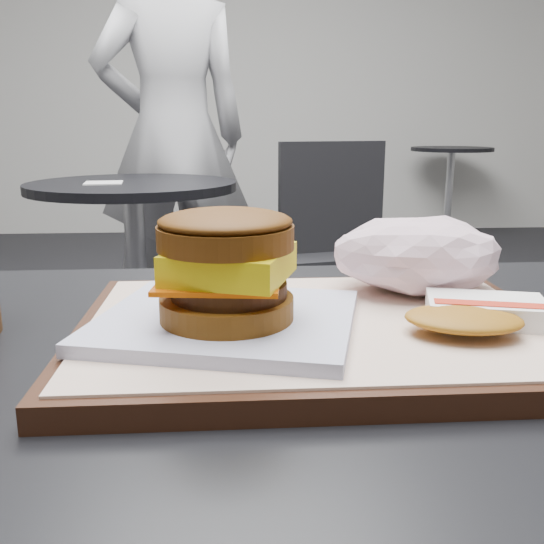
{
  "coord_description": "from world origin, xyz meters",
  "views": [
    {
      "loc": [
        -0.02,
        -0.43,
        0.94
      ],
      "look_at": [
        0.01,
        0.01,
        0.83
      ],
      "focal_mm": 40.0,
      "sensor_mm": 36.0,
      "label": 1
    }
  ],
  "objects_px": {
    "neighbor_table": "(135,240)",
    "breakfast_sandwich": "(227,280)",
    "hash_brown": "(476,314)",
    "crumpled_wrapper": "(417,254)",
    "serving_tray": "(317,331)",
    "neighbor_chair": "(298,243)",
    "patron": "(173,136)"
  },
  "relations": [
    {
      "from": "serving_tray",
      "to": "neighbor_table",
      "type": "bearing_deg",
      "value": 103.68
    },
    {
      "from": "breakfast_sandwich",
      "to": "patron",
      "type": "xyz_separation_m",
      "value": [
        -0.23,
        2.19,
        0.06
      ]
    },
    {
      "from": "crumpled_wrapper",
      "to": "patron",
      "type": "xyz_separation_m",
      "value": [
        -0.4,
        2.09,
        0.07
      ]
    },
    {
      "from": "hash_brown",
      "to": "neighbor_chair",
      "type": "distance_m",
      "value": 1.78
    },
    {
      "from": "serving_tray",
      "to": "breakfast_sandwich",
      "type": "bearing_deg",
      "value": -163.17
    },
    {
      "from": "breakfast_sandwich",
      "to": "neighbor_table",
      "type": "height_order",
      "value": "breakfast_sandwich"
    },
    {
      "from": "patron",
      "to": "neighbor_chair",
      "type": "bearing_deg",
      "value": 122.74
    },
    {
      "from": "serving_tray",
      "to": "neighbor_table",
      "type": "relative_size",
      "value": 0.51
    },
    {
      "from": "serving_tray",
      "to": "crumpled_wrapper",
      "type": "relative_size",
      "value": 2.44
    },
    {
      "from": "crumpled_wrapper",
      "to": "neighbor_table",
      "type": "relative_size",
      "value": 0.21
    },
    {
      "from": "breakfast_sandwich",
      "to": "hash_brown",
      "type": "xyz_separation_m",
      "value": [
        0.19,
        -0.01,
        -0.03
      ]
    },
    {
      "from": "hash_brown",
      "to": "neighbor_table",
      "type": "height_order",
      "value": "hash_brown"
    },
    {
      "from": "neighbor_chair",
      "to": "patron",
      "type": "distance_m",
      "value": 0.75
    },
    {
      "from": "serving_tray",
      "to": "neighbor_chair",
      "type": "bearing_deg",
      "value": 83.97
    },
    {
      "from": "breakfast_sandwich",
      "to": "neighbor_table",
      "type": "xyz_separation_m",
      "value": [
        -0.32,
        1.64,
        -0.28
      ]
    },
    {
      "from": "hash_brown",
      "to": "patron",
      "type": "relative_size",
      "value": 0.07
    },
    {
      "from": "neighbor_table",
      "to": "patron",
      "type": "distance_m",
      "value": 0.65
    },
    {
      "from": "neighbor_table",
      "to": "breakfast_sandwich",
      "type": "bearing_deg",
      "value": -78.88
    },
    {
      "from": "hash_brown",
      "to": "breakfast_sandwich",
      "type": "bearing_deg",
      "value": 177.87
    },
    {
      "from": "neighbor_table",
      "to": "neighbor_chair",
      "type": "relative_size",
      "value": 0.85
    },
    {
      "from": "serving_tray",
      "to": "breakfast_sandwich",
      "type": "xyz_separation_m",
      "value": [
        -0.07,
        -0.02,
        0.05
      ]
    },
    {
      "from": "breakfast_sandwich",
      "to": "crumpled_wrapper",
      "type": "distance_m",
      "value": 0.2
    },
    {
      "from": "serving_tray",
      "to": "patron",
      "type": "distance_m",
      "value": 2.19
    },
    {
      "from": "serving_tray",
      "to": "neighbor_chair",
      "type": "xyz_separation_m",
      "value": [
        0.18,
        1.73,
        -0.27
      ]
    },
    {
      "from": "hash_brown",
      "to": "neighbor_chair",
      "type": "relative_size",
      "value": 0.15
    },
    {
      "from": "breakfast_sandwich",
      "to": "hash_brown",
      "type": "distance_m",
      "value": 0.19
    },
    {
      "from": "hash_brown",
      "to": "crumpled_wrapper",
      "type": "height_order",
      "value": "crumpled_wrapper"
    },
    {
      "from": "hash_brown",
      "to": "neighbor_chair",
      "type": "bearing_deg",
      "value": 87.92
    },
    {
      "from": "serving_tray",
      "to": "breakfast_sandwich",
      "type": "distance_m",
      "value": 0.09
    },
    {
      "from": "breakfast_sandwich",
      "to": "patron",
      "type": "bearing_deg",
      "value": 95.9
    },
    {
      "from": "hash_brown",
      "to": "neighbor_table",
      "type": "xyz_separation_m",
      "value": [
        -0.51,
        1.65,
        -0.25
      ]
    },
    {
      "from": "neighbor_table",
      "to": "patron",
      "type": "bearing_deg",
      "value": 79.98
    }
  ]
}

